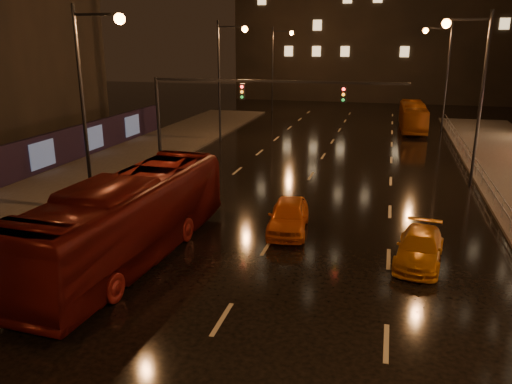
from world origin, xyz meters
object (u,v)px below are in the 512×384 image
bus_curb (413,116)px  taxi_far (420,248)px  taxi_near (288,216)px  bus_red (129,219)px

bus_curb → taxi_far: bearing=-92.7°
bus_curb → taxi_near: (-6.35, -29.90, -0.60)m
bus_red → bus_curb: bus_red is taller
bus_curb → taxi_far: size_ratio=2.30×
taxi_far → bus_curb: bearing=96.1°
bus_red → taxi_far: bearing=15.9°
bus_curb → taxi_far: bus_curb is taller
bus_curb → taxi_near: size_ratio=2.24×
bus_curb → taxi_far: 31.91m
bus_red → bus_curb: size_ratio=1.29×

